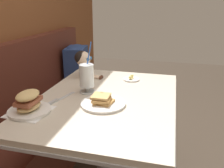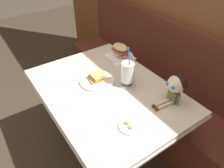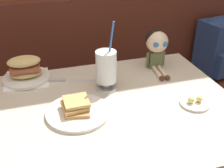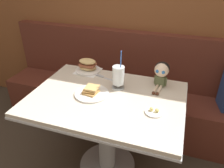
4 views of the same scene
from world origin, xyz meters
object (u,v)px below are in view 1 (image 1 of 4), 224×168
at_px(butter_knife, 56,100).
at_px(butter_saucer, 131,79).
at_px(sandwich_plate, 29,104).
at_px(seated_doll, 83,60).
at_px(milkshake_glass, 87,77).
at_px(backpack, 77,63).
at_px(toast_plate, 103,102).

bearing_deg(butter_knife, butter_saucer, -35.54).
xyz_separation_m(sandwich_plate, butter_knife, (0.16, -0.07, -0.04)).
bearing_deg(sandwich_plate, butter_saucer, -32.61).
xyz_separation_m(butter_saucer, seated_doll, (-0.01, 0.36, 0.12)).
height_order(milkshake_glass, backpack, milkshake_glass).
distance_m(sandwich_plate, butter_saucer, 0.77).
height_order(sandwich_plate, butter_knife, sandwich_plate).
bearing_deg(butter_knife, sandwich_plate, 157.31).
bearing_deg(toast_plate, backpack, 28.78).
xyz_separation_m(toast_plate, milkshake_glass, (0.16, 0.15, 0.09)).
height_order(toast_plate, backpack, backpack).
xyz_separation_m(milkshake_glass, backpack, (0.95, 0.46, -0.18)).
bearing_deg(toast_plate, butter_saucer, -9.16).
bearing_deg(seated_doll, sandwich_plate, 174.98).
height_order(milkshake_glass, seated_doll, milkshake_glass).
bearing_deg(backpack, butter_knife, -163.33).
xyz_separation_m(sandwich_plate, backpack, (1.29, 0.27, -0.13)).
relative_size(milkshake_glass, seated_doll, 1.41).
height_order(toast_plate, seated_doll, seated_doll).
height_order(butter_saucer, butter_knife, butter_saucer).
height_order(milkshake_glass, butter_knife, milkshake_glass).
relative_size(butter_knife, seated_doll, 1.04).
height_order(butter_saucer, seated_doll, seated_doll).
relative_size(milkshake_glass, backpack, 0.78).
distance_m(butter_knife, backpack, 1.18).
distance_m(milkshake_glass, backpack, 1.08).
bearing_deg(sandwich_plate, backpack, 11.78).
bearing_deg(backpack, toast_plate, -151.22).
bearing_deg(seated_doll, backpack, 26.43).
bearing_deg(butter_knife, backpack, 16.67).
bearing_deg(sandwich_plate, milkshake_glass, -29.49).
relative_size(toast_plate, seated_doll, 1.12).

